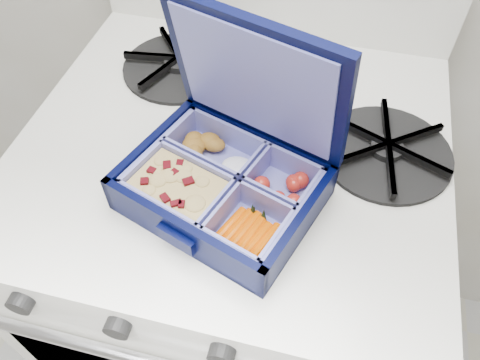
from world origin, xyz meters
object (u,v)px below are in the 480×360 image
(stove, at_px, (238,275))
(burner_grate, at_px, (387,147))
(fork, at_px, (275,137))
(bento_box, at_px, (223,187))

(stove, relative_size, burner_grate, 4.97)
(burner_grate, relative_size, fork, 1.08)
(stove, height_order, fork, fork)
(bento_box, distance_m, fork, 0.14)
(stove, bearing_deg, fork, -5.95)
(burner_grate, bearing_deg, bento_box, -146.37)
(bento_box, xyz_separation_m, fork, (0.04, 0.13, -0.02))
(bento_box, xyz_separation_m, burner_grate, (0.20, 0.13, -0.01))
(bento_box, bearing_deg, stove, 115.25)
(bento_box, bearing_deg, burner_grate, 52.69)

